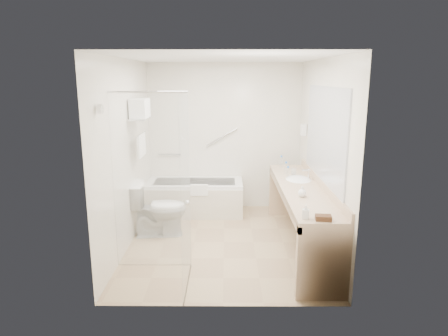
{
  "coord_description": "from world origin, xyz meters",
  "views": [
    {
      "loc": [
        0.03,
        -5.22,
        2.27
      ],
      "look_at": [
        0.0,
        0.3,
        1.0
      ],
      "focal_mm": 32.0,
      "sensor_mm": 36.0,
      "label": 1
    }
  ],
  "objects_px": {
    "amenity_basket": "(323,218)",
    "toilet": "(159,209)",
    "water_bottle_left": "(288,173)",
    "bathtub": "(195,197)",
    "vanity_counter": "(301,202)"
  },
  "relations": [
    {
      "from": "bathtub",
      "to": "toilet",
      "type": "xyz_separation_m",
      "value": [
        -0.45,
        -0.97,
        0.12
      ]
    },
    {
      "from": "bathtub",
      "to": "water_bottle_left",
      "type": "bearing_deg",
      "value": -34.71
    },
    {
      "from": "vanity_counter",
      "to": "amenity_basket",
      "type": "height_order",
      "value": "vanity_counter"
    },
    {
      "from": "vanity_counter",
      "to": "amenity_basket",
      "type": "xyz_separation_m",
      "value": [
        -0.01,
        -1.25,
        0.24
      ]
    },
    {
      "from": "amenity_basket",
      "to": "toilet",
      "type": "bearing_deg",
      "value": 139.59
    },
    {
      "from": "bathtub",
      "to": "amenity_basket",
      "type": "xyz_separation_m",
      "value": [
        1.52,
        -2.64,
        0.6
      ]
    },
    {
      "from": "amenity_basket",
      "to": "water_bottle_left",
      "type": "distance_m",
      "value": 1.67
    },
    {
      "from": "amenity_basket",
      "to": "water_bottle_left",
      "type": "bearing_deg",
      "value": 93.78
    },
    {
      "from": "bathtub",
      "to": "vanity_counter",
      "type": "bearing_deg",
      "value": -42.35
    },
    {
      "from": "amenity_basket",
      "to": "water_bottle_left",
      "type": "height_order",
      "value": "water_bottle_left"
    },
    {
      "from": "bathtub",
      "to": "vanity_counter",
      "type": "relative_size",
      "value": 0.59
    },
    {
      "from": "water_bottle_left",
      "to": "bathtub",
      "type": "bearing_deg",
      "value": 145.29
    },
    {
      "from": "toilet",
      "to": "water_bottle_left",
      "type": "relative_size",
      "value": 4.37
    },
    {
      "from": "vanity_counter",
      "to": "amenity_basket",
      "type": "bearing_deg",
      "value": -90.39
    },
    {
      "from": "vanity_counter",
      "to": "toilet",
      "type": "distance_m",
      "value": 2.03
    }
  ]
}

